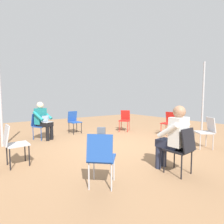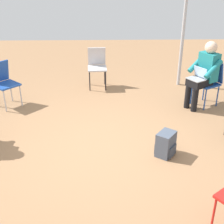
% 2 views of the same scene
% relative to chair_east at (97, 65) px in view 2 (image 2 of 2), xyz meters
% --- Properties ---
extents(ground_plane, '(14.00, 14.00, 0.00)m').
position_rel_chair_east_xyz_m(ground_plane, '(-2.55, -0.08, -0.50)').
color(ground_plane, '#99704C').
extents(chair_east, '(0.46, 0.42, 0.85)m').
position_rel_chair_east_xyz_m(chair_east, '(0.00, 0.00, 0.00)').
color(chair_east, '#B7B7BC').
rests_on(chair_east, ground).
extents(chair_southeast, '(0.56, 0.58, 0.85)m').
position_rel_chair_east_xyz_m(chair_southeast, '(-1.01, -2.13, 0.00)').
color(chair_southeast, '#1E4799').
rests_on(chair_southeast, ground).
extents(chair_northeast, '(0.58, 0.59, 0.85)m').
position_rel_chair_east_xyz_m(chair_northeast, '(-0.96, 1.73, 0.00)').
color(chair_northeast, '#1E4799').
rests_on(chair_northeast, ground).
extents(person_with_laptop, '(0.62, 0.64, 1.24)m').
position_rel_chair_east_xyz_m(person_with_laptop, '(-1.10, -1.99, 0.20)').
color(person_with_laptop, black).
rests_on(person_with_laptop, ground).
extents(backpack_near_laptop_user, '(0.34, 0.33, 0.36)m').
position_rel_chair_east_xyz_m(backpack_near_laptop_user, '(-2.75, -1.02, -0.34)').
color(backpack_near_laptop_user, '#475160').
rests_on(backpack_near_laptop_user, ground).
extents(tent_pole_near, '(0.07, 0.07, 2.41)m').
position_rel_chair_east_xyz_m(tent_pole_near, '(0.06, -1.82, 0.71)').
color(tent_pole_near, '#B2B2B7').
rests_on(tent_pole_near, ground).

